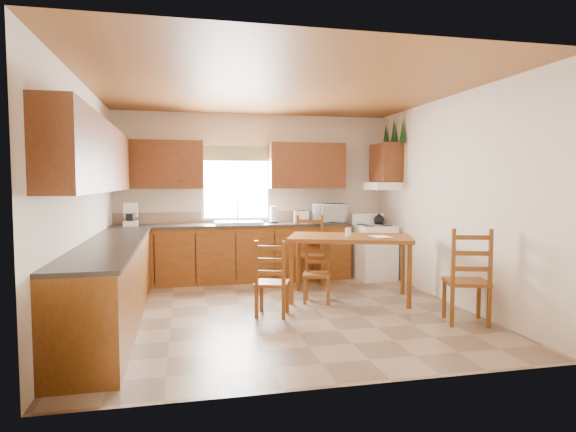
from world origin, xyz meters
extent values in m
plane|color=#846C55|center=(0.00, 0.00, 0.00)|extent=(4.50, 4.50, 0.00)
plane|color=brown|center=(0.00, 0.00, 2.70)|extent=(4.50, 4.50, 0.00)
plane|color=beige|center=(-2.25, 0.00, 1.35)|extent=(4.50, 4.50, 0.00)
plane|color=beige|center=(2.25, 0.00, 1.35)|extent=(4.50, 4.50, 0.00)
plane|color=beige|center=(0.00, 2.25, 1.35)|extent=(4.50, 4.50, 0.00)
plane|color=beige|center=(0.00, -2.25, 1.35)|extent=(4.50, 4.50, 0.00)
cube|color=brown|center=(-0.38, 1.95, 0.44)|extent=(3.75, 0.60, 0.88)
cube|color=brown|center=(-1.95, -0.15, 0.44)|extent=(0.60, 3.60, 0.88)
cube|color=#342D27|center=(-0.38, 1.95, 0.90)|extent=(3.75, 0.63, 0.04)
cube|color=#342D27|center=(-1.95, -0.15, 0.90)|extent=(0.63, 3.60, 0.04)
cube|color=#90745C|center=(-0.38, 2.24, 1.01)|extent=(3.75, 0.01, 0.18)
cube|color=#602F17|center=(-1.55, 2.08, 1.85)|extent=(1.41, 0.33, 0.75)
cube|color=#602F17|center=(0.86, 2.08, 1.85)|extent=(1.25, 0.33, 0.75)
cube|color=#602F17|center=(-2.08, -0.15, 1.85)|extent=(0.33, 3.60, 0.75)
cube|color=#602F17|center=(2.08, 1.65, 1.90)|extent=(0.33, 0.62, 0.62)
cube|color=white|center=(2.03, 1.65, 1.52)|extent=(0.44, 0.62, 0.12)
cube|color=white|center=(-0.30, 2.22, 1.55)|extent=(1.13, 0.02, 1.18)
cube|color=white|center=(-0.30, 2.21, 1.55)|extent=(1.05, 0.01, 1.10)
cube|color=#3D592A|center=(-0.30, 2.19, 2.05)|extent=(1.19, 0.01, 0.24)
cube|color=silver|center=(-0.30, 1.95, 0.94)|extent=(0.75, 0.45, 0.04)
cone|color=#144017|center=(2.21, 1.33, 2.38)|extent=(0.22, 0.22, 0.36)
cone|color=#144017|center=(2.21, 1.65, 2.42)|extent=(0.22, 0.22, 0.36)
cone|color=#144017|center=(2.21, 1.97, 2.38)|extent=(0.22, 0.22, 0.36)
cube|color=white|center=(1.88, 1.63, 0.43)|extent=(0.62, 0.64, 0.86)
cube|color=white|center=(-1.94, 1.92, 1.08)|extent=(0.25, 0.28, 0.33)
cylinder|color=white|center=(0.28, 1.97, 1.05)|extent=(0.13, 0.13, 0.27)
cube|color=white|center=(0.74, 1.94, 1.02)|extent=(0.25, 0.18, 0.19)
imported|color=white|center=(1.21, 1.95, 1.07)|extent=(0.56, 0.45, 0.30)
cube|color=brown|center=(1.03, 0.41, 0.43)|extent=(1.82, 1.42, 0.86)
cube|color=brown|center=(-0.14, -0.16, 0.45)|extent=(0.48, 0.47, 0.90)
cube|color=brown|center=(1.93, -0.91, 0.54)|extent=(0.56, 0.54, 1.07)
cube|color=brown|center=(0.75, 1.46, 0.53)|extent=(0.54, 0.52, 1.05)
cube|color=brown|center=(0.55, 0.35, 0.43)|extent=(0.45, 0.44, 0.86)
cube|color=white|center=(1.40, 0.25, 0.86)|extent=(0.24, 0.30, 0.00)
cube|color=white|center=(1.00, 0.41, 0.91)|extent=(0.08, 0.04, 0.11)
camera|label=1|loc=(-1.17, -5.69, 1.58)|focal=30.00mm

